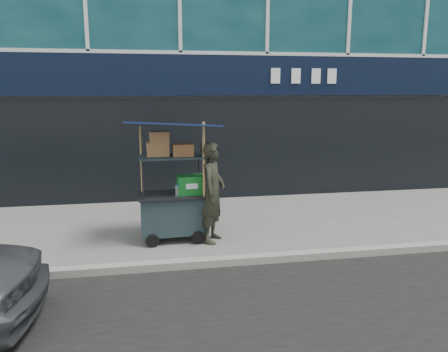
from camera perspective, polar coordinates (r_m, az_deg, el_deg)
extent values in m
plane|color=#63635E|center=(6.82, -2.51, -11.06)|extent=(80.00, 80.00, 0.00)
cube|color=gray|center=(6.62, -2.28, -11.23)|extent=(80.00, 0.18, 0.12)
cube|color=black|center=(10.16, -5.63, 12.95)|extent=(15.68, 0.06, 0.90)
cube|color=black|center=(10.29, -5.47, 3.44)|extent=(15.68, 0.04, 2.40)
cube|color=black|center=(7.67, -6.66, -4.94)|extent=(1.12, 0.68, 0.64)
cylinder|color=black|center=(7.43, -9.33, -8.38)|extent=(0.22, 0.05, 0.22)
cylinder|color=black|center=(7.50, -3.38, -8.06)|extent=(0.22, 0.05, 0.22)
cube|color=black|center=(7.59, -6.71, -2.48)|extent=(1.20, 0.76, 0.04)
cylinder|color=black|center=(7.22, -10.56, -0.64)|extent=(0.03, 0.03, 0.69)
cylinder|color=black|center=(7.31, -2.62, -0.31)|extent=(0.03, 0.03, 0.69)
cylinder|color=black|center=(7.76, -10.68, 0.18)|extent=(0.03, 0.03, 0.69)
cylinder|color=black|center=(7.85, -3.29, 0.48)|extent=(0.03, 0.03, 0.69)
cube|color=black|center=(7.46, -6.83, 2.54)|extent=(1.12, 0.68, 0.03)
cylinder|color=#AC8D4E|center=(7.33, -2.62, -1.02)|extent=(0.05, 0.05, 2.07)
cylinder|color=#AC8D4E|center=(7.79, -10.64, -0.82)|extent=(0.04, 0.04, 1.97)
cube|color=#0E1E4F|center=(7.39, -6.93, 6.76)|extent=(1.60, 1.15, 0.18)
cube|color=#0F6115|center=(7.54, -4.38, -1.13)|extent=(0.47, 0.34, 0.32)
cylinder|color=silver|center=(7.39, -6.17, -1.96)|extent=(0.06, 0.06, 0.18)
cylinder|color=blue|center=(7.37, -6.19, -1.19)|extent=(0.03, 0.03, 0.02)
cube|color=brown|center=(7.47, -8.64, 3.50)|extent=(0.38, 0.29, 0.23)
cube|color=olive|center=(7.41, -5.40, 3.41)|extent=(0.36, 0.27, 0.20)
cube|color=brown|center=(7.43, -8.47, 5.07)|extent=(0.33, 0.25, 0.18)
imported|color=black|center=(7.43, -1.52, -2.16)|extent=(0.63, 0.75, 1.73)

